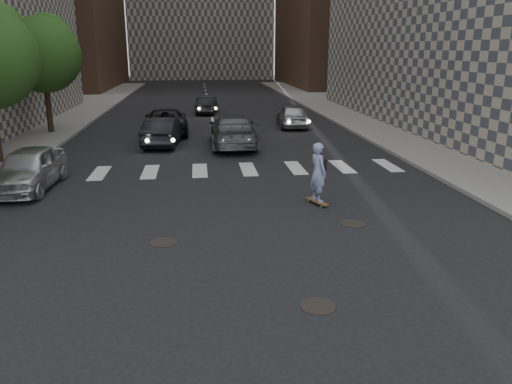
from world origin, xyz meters
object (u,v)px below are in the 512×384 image
silver_sedan (29,169)px  traffic_car_e (207,105)px  traffic_car_a (163,131)px  traffic_car_d (292,115)px  traffic_car_c (166,121)px  traffic_car_b (232,130)px  tree_c (44,51)px  skateboarder (318,172)px

silver_sedan → traffic_car_e: 21.42m
traffic_car_a → traffic_car_d: 9.33m
silver_sedan → traffic_car_c: 12.24m
silver_sedan → traffic_car_c: bearing=73.3°
silver_sedan → traffic_car_b: bearing=45.5°
silver_sedan → traffic_car_d: 17.68m
traffic_car_e → traffic_car_c: bearing=80.9°
silver_sedan → traffic_car_e: (6.70, 20.34, -0.11)m
traffic_car_c → tree_c: bearing=-8.9°
tree_c → traffic_car_a: 8.87m
traffic_car_a → traffic_car_d: traffic_car_d is taller
tree_c → traffic_car_d: tree_c is taller
tree_c → traffic_car_b: 12.02m
silver_sedan → traffic_car_a: size_ratio=0.99×
skateboarder → traffic_car_c: skateboarder is taller
tree_c → traffic_car_a: bearing=-33.4°
skateboarder → traffic_car_c: 15.52m
tree_c → traffic_car_d: 14.91m
tree_c → traffic_car_b: bearing=-26.8°
traffic_car_d → traffic_car_b: bearing=58.8°
skateboarder → traffic_car_e: skateboarder is taller
tree_c → traffic_car_c: size_ratio=1.25×
tree_c → traffic_car_c: 7.68m
silver_sedan → traffic_car_b: 10.47m
traffic_car_d → traffic_car_c: bearing=15.0°
traffic_car_b → traffic_car_c: bearing=-51.2°
traffic_car_c → traffic_car_e: bearing=-109.3°
skateboarder → traffic_car_d: size_ratio=0.47×
silver_sedan → skateboarder: bearing=-13.9°
traffic_car_d → skateboarder: bearing=86.0°
traffic_car_a → traffic_car_c: bearing=-83.0°
silver_sedan → traffic_car_a: bearing=64.8°
traffic_car_a → silver_sedan: bearing=67.6°
traffic_car_b → tree_c: bearing=-27.0°
traffic_car_b → traffic_car_e: traffic_car_b is taller
skateboarder → traffic_car_b: skateboarder is taller
tree_c → skateboarder: bearing=-51.2°
traffic_car_e → silver_sedan: bearing=79.0°
traffic_car_c → traffic_car_e: 9.19m
silver_sedan → traffic_car_e: silver_sedan is taller
traffic_car_d → tree_c: bearing=7.2°
tree_c → traffic_car_b: (10.17, -5.14, -3.83)m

